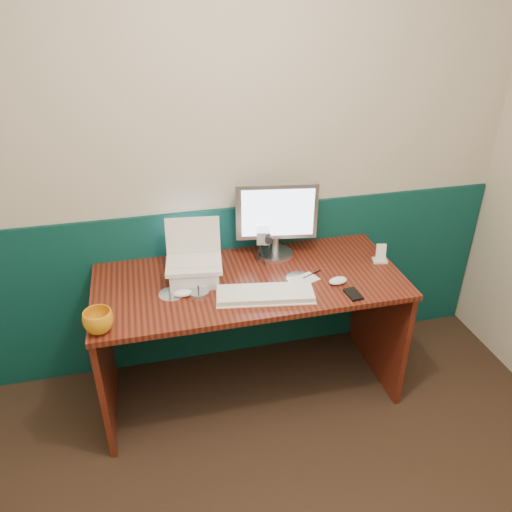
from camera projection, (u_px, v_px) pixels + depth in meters
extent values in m
cube|color=#BBB49E|center=(204.00, 166.00, 2.63)|extent=(3.50, 0.04, 2.50)
cube|color=#07302F|center=(211.00, 287.00, 2.98)|extent=(3.48, 0.02, 1.00)
cube|color=#37110A|center=(250.00, 336.00, 2.77)|extent=(1.60, 0.70, 0.75)
cube|color=silver|center=(195.00, 273.00, 2.56)|extent=(0.27, 0.24, 0.08)
cube|color=white|center=(265.00, 295.00, 2.44)|extent=(0.49, 0.23, 0.03)
ellipsoid|color=silver|center=(338.00, 281.00, 2.54)|extent=(0.11, 0.08, 0.03)
ellipsoid|color=white|center=(183.00, 293.00, 2.45)|extent=(0.10, 0.07, 0.03)
imported|color=orange|center=(98.00, 321.00, 2.19)|extent=(0.15, 0.15, 0.11)
cylinder|color=#B4BEC5|center=(199.00, 292.00, 2.46)|extent=(0.11, 0.11, 0.02)
cylinder|color=silver|center=(172.00, 294.00, 2.47)|extent=(0.13, 0.13, 0.00)
cylinder|color=#B2B8C3|center=(299.00, 278.00, 2.60)|extent=(0.13, 0.13, 0.00)
cylinder|color=black|center=(312.00, 274.00, 2.63)|extent=(0.12, 0.06, 0.01)
cube|color=white|center=(305.00, 279.00, 2.58)|extent=(0.16, 0.14, 0.00)
cube|color=silver|center=(380.00, 260.00, 2.75)|extent=(0.09, 0.07, 0.01)
cube|color=white|center=(381.00, 252.00, 2.72)|extent=(0.06, 0.04, 0.09)
cube|color=black|center=(353.00, 294.00, 2.46)|extent=(0.07, 0.11, 0.01)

